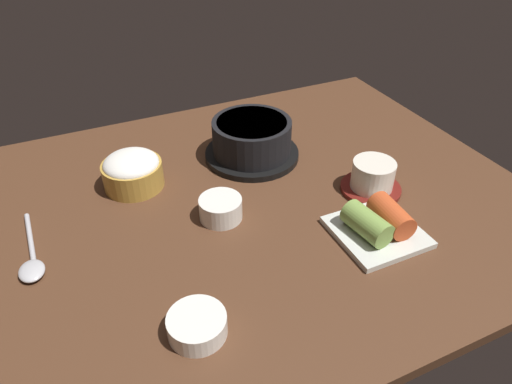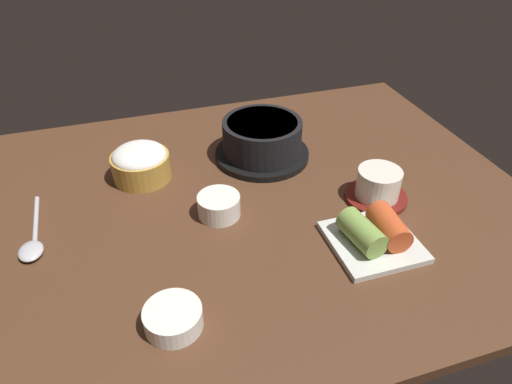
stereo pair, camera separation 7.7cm
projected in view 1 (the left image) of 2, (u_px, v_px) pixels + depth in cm
name	position (u px, v px, depth cm)	size (l,w,h in cm)	color
dining_table	(241.00, 207.00, 80.54)	(100.00, 76.00, 2.00)	#4C2D1C
stone_pot	(252.00, 140.00, 89.78)	(18.41, 18.41, 7.78)	black
rice_bowl	(132.00, 170.00, 82.13)	(10.60, 10.60, 6.54)	#B78C38
tea_cup_with_saucer	(372.00, 178.00, 81.31)	(10.68, 10.68, 5.82)	maroon
banchan_cup_center	(221.00, 208.00, 75.58)	(7.05, 7.05, 3.69)	white
kimchi_plate	(378.00, 224.00, 72.11)	(12.96, 12.96, 5.09)	silver
side_bowl_near	(197.00, 325.00, 57.44)	(7.52, 7.52, 2.84)	white
spoon	(31.00, 262.00, 67.57)	(3.60, 16.55, 1.35)	#B7B7BC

